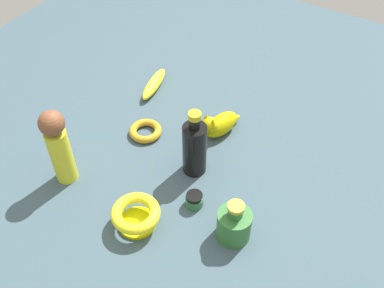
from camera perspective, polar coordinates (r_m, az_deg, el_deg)
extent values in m
plane|color=#384C56|center=(1.26, 0.00, -1.35)|extent=(2.00, 2.00, 0.00)
torus|color=#BB8B1E|center=(1.32, -6.05, 1.64)|extent=(0.10, 0.10, 0.02)
cylinder|color=#2F693B|center=(1.14, 0.31, -7.33)|extent=(0.05, 0.05, 0.03)
cylinder|color=#B6A308|center=(1.13, 0.31, -6.98)|extent=(0.04, 0.04, 0.00)
cylinder|color=black|center=(1.12, 0.32, -6.75)|extent=(0.04, 0.04, 0.01)
cylinder|color=#2F682F|center=(1.07, 5.42, -10.35)|extent=(0.08, 0.08, 0.08)
cylinder|color=#2F682F|center=(1.02, 5.62, -8.66)|extent=(0.04, 0.04, 0.03)
cylinder|color=gold|center=(1.01, 5.70, -8.05)|extent=(0.04, 0.04, 0.01)
cylinder|color=#D8D305|center=(1.12, -7.07, -10.01)|extent=(0.09, 0.09, 0.01)
torus|color=yellow|center=(1.08, -7.26, -8.81)|extent=(0.12, 0.12, 0.03)
cylinder|color=black|center=(1.17, 0.33, -0.67)|extent=(0.06, 0.06, 0.16)
cylinder|color=black|center=(1.10, 0.35, 2.72)|extent=(0.03, 0.03, 0.03)
cylinder|color=gold|center=(1.08, 0.35, 3.65)|extent=(0.03, 0.03, 0.02)
cylinder|color=gold|center=(1.19, -16.44, -1.48)|extent=(0.08, 0.08, 0.17)
sphere|color=brown|center=(1.11, -17.64, 2.57)|extent=(0.06, 0.06, 0.06)
ellipsoid|color=#B4A907|center=(1.30, 3.81, 2.53)|extent=(0.09, 0.13, 0.07)
sphere|color=#B4A907|center=(1.26, 2.27, 2.46)|extent=(0.05, 0.05, 0.05)
cone|color=#B4A907|center=(1.24, 2.72, 2.83)|extent=(0.02, 0.02, 0.02)
cone|color=#B4A907|center=(1.25, 1.88, 3.43)|extent=(0.02, 0.02, 0.02)
ellipsoid|color=#B4A907|center=(1.34, 5.37, 3.16)|extent=(0.03, 0.06, 0.02)
ellipsoid|color=yellow|center=(1.47, -4.91, 7.71)|extent=(0.07, 0.17, 0.04)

